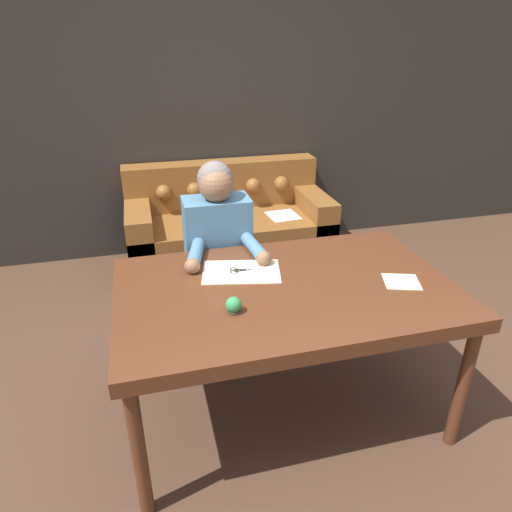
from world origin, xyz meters
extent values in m
plane|color=#4C3323|center=(0.00, 0.00, 0.00)|extent=(16.00, 16.00, 0.00)
cube|color=#2D2823|center=(0.00, 2.19, 1.30)|extent=(8.00, 0.06, 2.60)
cube|color=#562D19|center=(0.09, -0.04, 0.72)|extent=(1.59, 0.99, 0.07)
cylinder|color=#562D19|center=(-0.65, -0.48, 0.34)|extent=(0.06, 0.06, 0.69)
cylinder|color=#562D19|center=(0.82, -0.48, 0.34)|extent=(0.06, 0.06, 0.69)
cylinder|color=#562D19|center=(-0.65, 0.39, 0.34)|extent=(0.06, 0.06, 0.69)
cylinder|color=#562D19|center=(0.82, 0.39, 0.34)|extent=(0.06, 0.06, 0.69)
cube|color=brown|center=(0.16, 1.73, 0.22)|extent=(1.69, 0.81, 0.44)
cube|color=brown|center=(0.16, 2.03, 0.64)|extent=(1.69, 0.22, 0.40)
cube|color=brown|center=(-0.58, 1.73, 0.30)|extent=(0.20, 0.81, 0.60)
cube|color=brown|center=(0.90, 1.73, 0.30)|extent=(0.20, 0.81, 0.60)
sphere|color=brown|center=(-0.35, 1.90, 0.64)|extent=(0.13, 0.13, 0.13)
sphere|color=brown|center=(-0.10, 1.90, 0.64)|extent=(0.13, 0.13, 0.13)
sphere|color=brown|center=(0.16, 1.90, 0.64)|extent=(0.13, 0.13, 0.13)
sphere|color=brown|center=(0.42, 1.90, 0.64)|extent=(0.13, 0.13, 0.13)
sphere|color=brown|center=(0.68, 1.90, 0.64)|extent=(0.13, 0.13, 0.13)
cube|color=white|center=(0.61, 1.63, 0.44)|extent=(0.27, 0.28, 0.00)
cylinder|color=#33281E|center=(-0.13, 0.58, 0.24)|extent=(0.28, 0.28, 0.48)
cube|color=teal|center=(-0.13, 0.58, 0.74)|extent=(0.38, 0.22, 0.53)
sphere|color=#896042|center=(-0.13, 0.56, 1.09)|extent=(0.19, 0.19, 0.19)
sphere|color=slate|center=(-0.13, 0.59, 1.11)|extent=(0.20, 0.20, 0.20)
cylinder|color=teal|center=(-0.29, 0.34, 0.79)|extent=(0.14, 0.29, 0.07)
sphere|color=#896042|center=(-0.32, 0.20, 0.79)|extent=(0.08, 0.08, 0.08)
cylinder|color=teal|center=(0.03, 0.34, 0.79)|extent=(0.10, 0.28, 0.07)
sphere|color=#896042|center=(0.04, 0.20, 0.79)|extent=(0.08, 0.08, 0.08)
cube|color=beige|center=(-0.09, 0.14, 0.76)|extent=(0.43, 0.33, 0.00)
cube|color=beige|center=(0.64, -0.15, 0.76)|extent=(0.21, 0.20, 0.00)
cube|color=silver|center=(0.00, 0.15, 0.76)|extent=(0.10, 0.01, 0.00)
cube|color=black|center=(-0.09, 0.15, 0.76)|extent=(0.07, 0.01, 0.00)
torus|color=black|center=(-0.12, 0.15, 0.76)|extent=(0.04, 0.04, 0.01)
cube|color=silver|center=(-0.01, 0.13, 0.76)|extent=(0.10, 0.05, 0.00)
cube|color=black|center=(-0.09, 0.16, 0.76)|extent=(0.07, 0.03, 0.00)
torus|color=black|center=(-0.12, 0.17, 0.76)|extent=(0.04, 0.04, 0.01)
cylinder|color=silver|center=(-0.06, 0.15, 0.76)|extent=(0.01, 0.01, 0.01)
cylinder|color=#4C3828|center=(-0.20, -0.20, 0.76)|extent=(0.06, 0.06, 0.01)
sphere|color=#338C4C|center=(-0.20, -0.20, 0.79)|extent=(0.07, 0.07, 0.07)
camera|label=1|loc=(-0.52, -1.83, 1.83)|focal=32.00mm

